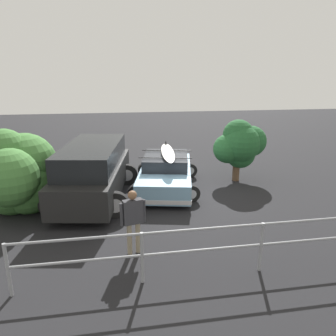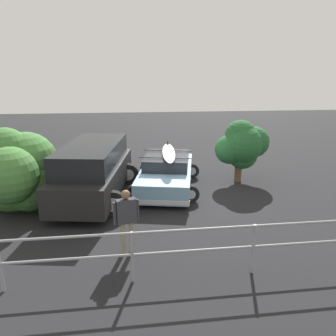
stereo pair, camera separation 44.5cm
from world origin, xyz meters
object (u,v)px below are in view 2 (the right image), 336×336
(sedan_car, at_px, (167,172))
(bush_near_left, at_px, (242,143))
(suv_car, at_px, (93,170))
(person_bystander, at_px, (126,216))
(bush_near_right, at_px, (18,173))

(sedan_car, relative_size, bush_near_left, 1.83)
(suv_car, xyz_separation_m, person_bystander, (-1.18, 3.63, -0.01))
(suv_car, distance_m, bush_near_left, 5.63)
(suv_car, bearing_deg, person_bystander, 107.99)
(bush_near_left, height_order, bush_near_right, bush_near_right)
(bush_near_left, bearing_deg, sedan_car, 8.79)
(sedan_car, xyz_separation_m, person_bystander, (1.35, 4.35, 0.37))
(sedan_car, bearing_deg, suv_car, 15.92)
(person_bystander, xyz_separation_m, bush_near_right, (3.39, -3.06, 0.18))
(sedan_car, bearing_deg, person_bystander, 72.71)
(sedan_car, height_order, bush_near_right, bush_near_right)
(sedan_car, distance_m, suv_car, 2.66)
(person_bystander, bearing_deg, suv_car, -72.01)
(sedan_car, distance_m, person_bystander, 4.57)
(suv_car, relative_size, bush_near_left, 2.10)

